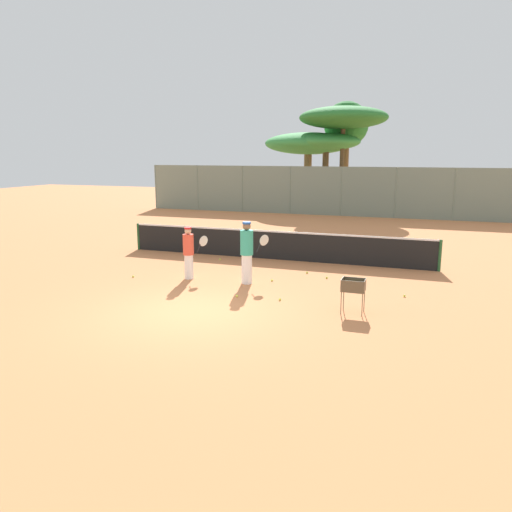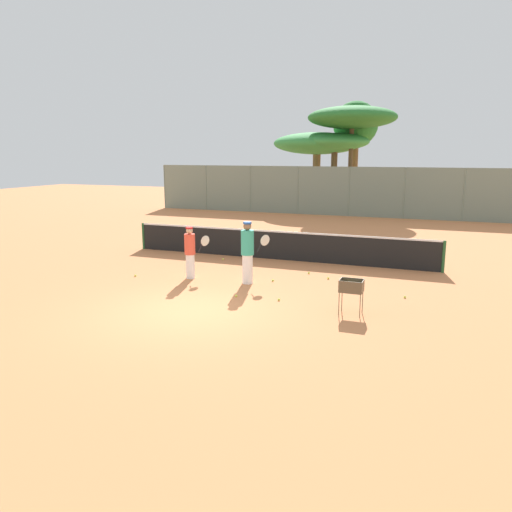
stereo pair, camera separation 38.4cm
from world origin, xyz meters
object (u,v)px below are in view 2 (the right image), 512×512
object	(u,v)px
player_red_cap	(190,252)
ball_cart	(351,289)
parked_car	(255,198)
player_white_outfit	(248,252)
tennis_net	(277,245)

from	to	relation	value
player_red_cap	ball_cart	distance (m)	5.64
parked_car	player_white_outfit	bearing A→B (deg)	-69.36
player_white_outfit	player_red_cap	xyz separation A→B (m)	(-1.91, -0.05, -0.13)
tennis_net	player_red_cap	distance (m)	4.00
player_white_outfit	player_red_cap	size ratio (longest dim) A/B	1.15
tennis_net	parked_car	distance (m)	18.23
player_red_cap	tennis_net	bearing A→B (deg)	15.02
tennis_net	parked_car	size ratio (longest dim) A/B	2.77
player_white_outfit	parked_car	world-z (taller)	player_white_outfit
player_white_outfit	ball_cart	size ratio (longest dim) A/B	2.18
tennis_net	parked_car	bearing A→B (deg)	113.75
ball_cart	tennis_net	bearing A→B (deg)	124.76
player_white_outfit	parked_car	size ratio (longest dim) A/B	0.45
player_red_cap	ball_cart	world-z (taller)	player_red_cap
tennis_net	player_red_cap	size ratio (longest dim) A/B	7.16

